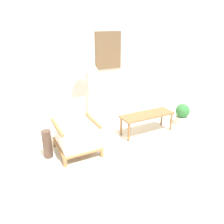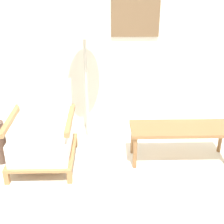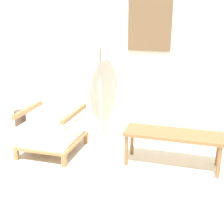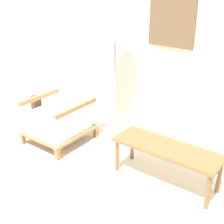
% 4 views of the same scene
% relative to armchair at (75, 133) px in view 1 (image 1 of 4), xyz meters
% --- Properties ---
extents(ground_plane, '(14.00, 14.00, 0.00)m').
position_rel_armchair_xyz_m(ground_plane, '(0.84, -1.29, -0.33)').
color(ground_plane, silver).
extents(wall_back, '(8.00, 0.09, 2.70)m').
position_rel_armchair_xyz_m(wall_back, '(0.85, 0.86, 1.02)').
color(wall_back, silver).
rests_on(wall_back, ground_plane).
extents(armchair, '(0.66, 0.74, 0.84)m').
position_rel_armchair_xyz_m(armchair, '(0.00, 0.00, 0.00)').
color(armchair, olive).
rests_on(armchair, ground_plane).
extents(floor_lamp, '(0.41, 0.41, 1.55)m').
position_rel_armchair_xyz_m(floor_lamp, '(0.44, 0.53, 1.02)').
color(floor_lamp, '#B7B2A8').
rests_on(floor_lamp, ground_plane).
extents(coffee_table, '(1.08, 0.37, 0.40)m').
position_rel_armchair_xyz_m(coffee_table, '(1.47, 0.01, 0.02)').
color(coffee_table, brown).
rests_on(coffee_table, ground_plane).
extents(vase, '(0.15, 0.15, 0.47)m').
position_rel_armchair_xyz_m(vase, '(-0.48, 0.02, -0.09)').
color(vase, '#473328').
rests_on(vase, ground_plane).
extents(potted_plant, '(0.30, 0.30, 0.46)m').
position_rel_armchair_xyz_m(potted_plant, '(2.38, -0.02, -0.09)').
color(potted_plant, beige).
rests_on(potted_plant, ground_plane).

